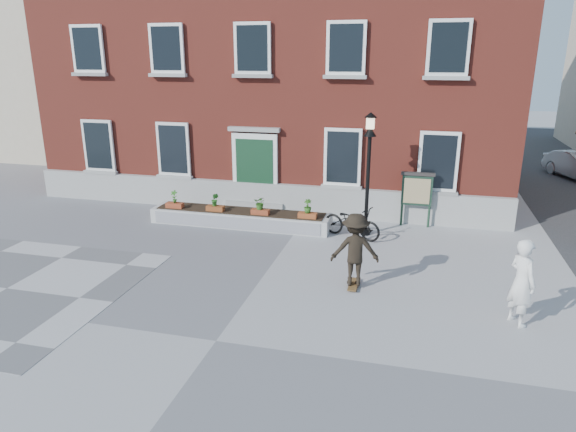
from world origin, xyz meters
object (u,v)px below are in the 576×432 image
(bicycle, at_px, (352,222))
(lamp_post, at_px, (369,157))
(bystander, at_px, (522,282))
(notice_board, at_px, (417,190))
(skateboarder, at_px, (355,250))

(bicycle, height_order, lamp_post, lamp_post)
(bystander, relative_size, notice_board, 1.04)
(bicycle, xyz_separation_m, skateboarder, (0.54, -3.62, 0.48))
(bicycle, relative_size, lamp_post, 0.50)
(bicycle, distance_m, lamp_post, 2.10)
(bicycle, height_order, notice_board, notice_board)
(lamp_post, height_order, skateboarder, lamp_post)
(lamp_post, distance_m, notice_board, 2.35)
(notice_board, distance_m, skateboarder, 5.47)
(bicycle, xyz_separation_m, bystander, (4.21, -4.59, 0.45))
(bicycle, xyz_separation_m, notice_board, (1.93, 1.66, 0.74))
(lamp_post, bearing_deg, bystander, -52.69)
(bystander, height_order, lamp_post, lamp_post)
(bicycle, bearing_deg, lamp_post, -23.15)
(lamp_post, relative_size, skateboarder, 2.04)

